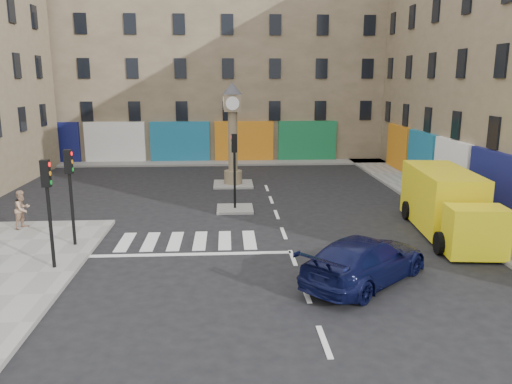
{
  "coord_description": "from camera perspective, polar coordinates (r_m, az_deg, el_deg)",
  "views": [
    {
      "loc": [
        -2.37,
        -16.2,
        6.42
      ],
      "look_at": [
        -1.22,
        3.22,
        2.0
      ],
      "focal_mm": 35.0,
      "sensor_mm": 36.0,
      "label": 1
    }
  ],
  "objects": [
    {
      "name": "ground",
      "position": [
        17.58,
        4.66,
        -8.66
      ],
      "size": [
        120.0,
        120.0,
        0.0
      ],
      "primitive_type": "plane",
      "color": "black",
      "rests_on": "ground"
    },
    {
      "name": "sidewalk_right",
      "position": [
        29.14,
        19.04,
        -0.49
      ],
      "size": [
        2.6,
        30.0,
        0.15
      ],
      "primitive_type": "cube",
      "color": "gray",
      "rests_on": "ground"
    },
    {
      "name": "sidewalk_far",
      "position": [
        38.95,
        -5.74,
        3.36
      ],
      "size": [
        32.0,
        2.4,
        0.15
      ],
      "primitive_type": "cube",
      "color": "gray",
      "rests_on": "ground"
    },
    {
      "name": "island_near",
      "position": [
        25.02,
        -2.42,
        -1.94
      ],
      "size": [
        1.8,
        1.8,
        0.12
      ],
      "primitive_type": "cube",
      "color": "gray",
      "rests_on": "ground"
    },
    {
      "name": "island_far",
      "position": [
        30.86,
        -2.62,
        0.89
      ],
      "size": [
        2.4,
        2.4,
        0.12
      ],
      "primitive_type": "cube",
      "color": "gray",
      "rests_on": "ground"
    },
    {
      "name": "building_far",
      "position": [
        44.28,
        -5.69,
        15.43
      ],
      "size": [
        32.0,
        10.0,
        17.0
      ],
      "primitive_type": "cube",
      "color": "#8B795D",
      "rests_on": "ground"
    },
    {
      "name": "traffic_light_left_near",
      "position": [
        17.85,
        -22.7,
        -0.5
      ],
      "size": [
        0.28,
        0.22,
        3.7
      ],
      "color": "black",
      "rests_on": "sidewalk_left"
    },
    {
      "name": "traffic_light_left_far",
      "position": [
        20.07,
        -20.5,
        1.07
      ],
      "size": [
        0.28,
        0.22,
        3.7
      ],
      "color": "black",
      "rests_on": "sidewalk_left"
    },
    {
      "name": "traffic_light_island",
      "position": [
        24.5,
        -2.48,
        3.8
      ],
      "size": [
        0.28,
        0.22,
        3.7
      ],
      "color": "black",
      "rests_on": "island_near"
    },
    {
      "name": "clock_pillar",
      "position": [
        30.33,
        -2.69,
        7.35
      ],
      "size": [
        1.2,
        1.2,
        6.1
      ],
      "color": "#8A765A",
      "rests_on": "island_far"
    },
    {
      "name": "navy_sedan",
      "position": [
        16.51,
        12.37,
        -7.59
      ],
      "size": [
        5.22,
        5.04,
        1.5
      ],
      "primitive_type": "imported",
      "rotation": [
        0.0,
        0.0,
        2.31
      ],
      "color": "black",
      "rests_on": "ground"
    },
    {
      "name": "yellow_van",
      "position": [
        22.54,
        20.95,
        -1.22
      ],
      "size": [
        2.97,
        7.32,
        2.6
      ],
      "rotation": [
        0.0,
        0.0,
        -0.1
      ],
      "color": "yellow",
      "rests_on": "ground"
    },
    {
      "name": "pedestrian_tan",
      "position": [
        23.56,
        -25.14,
        -1.79
      ],
      "size": [
        0.86,
        0.97,
        1.66
      ],
      "primitive_type": "imported",
      "rotation": [
        0.0,
        0.0,
        1.23
      ],
      "color": "tan",
      "rests_on": "sidewalk_left"
    }
  ]
}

